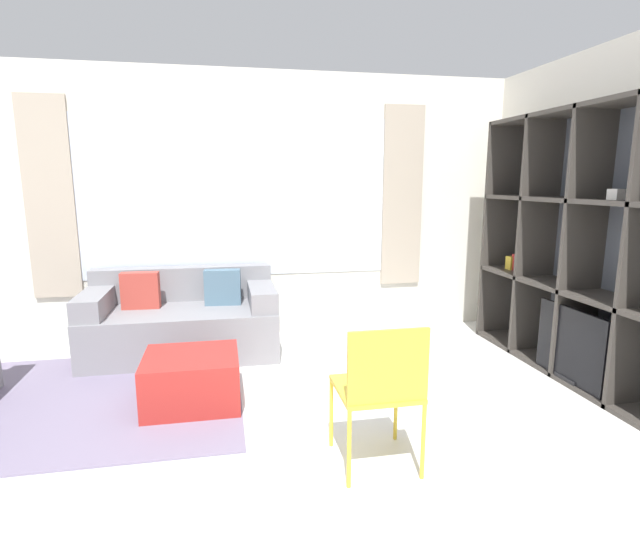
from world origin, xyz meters
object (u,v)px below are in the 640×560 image
folding_chair (380,384)px  shelving_unit (588,251)px  ottoman (192,380)px  couch_main (183,322)px

folding_chair → shelving_unit: bearing=-153.6°
shelving_unit → folding_chair: shelving_unit is taller
ottoman → folding_chair: size_ratio=0.78×
ottoman → folding_chair: folding_chair is taller
shelving_unit → ottoman: size_ratio=3.68×
shelving_unit → couch_main: bearing=159.4°
shelving_unit → couch_main: shelving_unit is taller
couch_main → folding_chair: folding_chair is taller
shelving_unit → couch_main: size_ratio=1.43×
shelving_unit → folding_chair: size_ratio=2.87×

